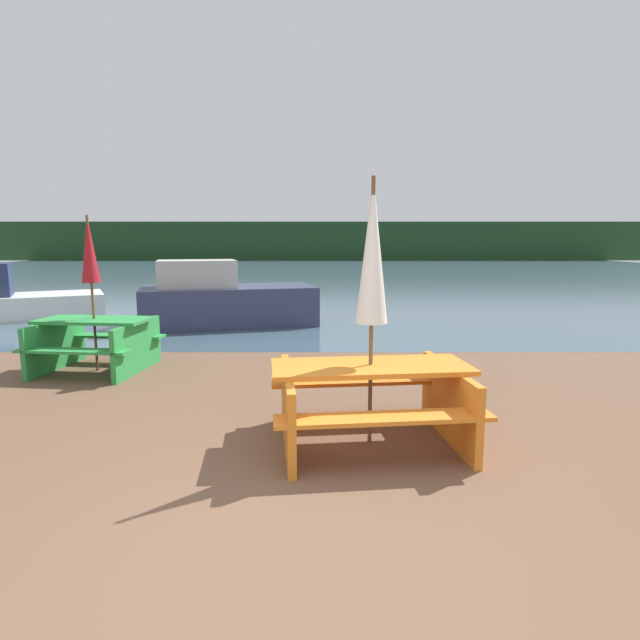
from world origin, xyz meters
TOP-DOWN VIEW (x-y plane):
  - ground_plane at (0.00, 0.00)m, footprint 60.00×60.00m
  - water at (0.00, 30.66)m, footprint 60.00×50.00m
  - far_treeline at (0.00, 50.66)m, footprint 80.00×1.60m
  - picnic_table_orange at (0.65, 1.82)m, footprint 1.93×1.57m
  - picnic_table_green at (-3.04, 4.46)m, footprint 1.67×1.54m
  - umbrella_crimson at (-3.04, 4.46)m, footprint 0.25×0.25m
  - umbrella_white at (0.65, 1.82)m, footprint 0.28×0.28m
  - boat at (-1.95, 8.48)m, footprint 4.07×2.61m

SIDE VIEW (x-z plane):
  - water at x=0.00m, z-range 0.00..0.00m
  - ground_plane at x=0.00m, z-range 0.00..0.00m
  - picnic_table_green at x=-3.04m, z-range 0.07..0.83m
  - picnic_table_orange at x=0.65m, z-range 0.08..0.82m
  - boat at x=-1.95m, z-range -0.17..1.29m
  - umbrella_crimson at x=-3.04m, z-range 0.61..2.82m
  - umbrella_white at x=0.65m, z-range 0.54..2.94m
  - far_treeline at x=0.00m, z-range 0.00..4.00m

